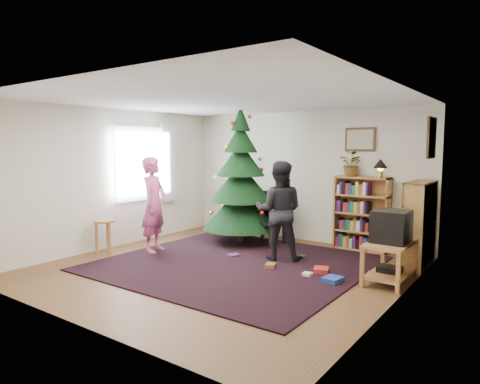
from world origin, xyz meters
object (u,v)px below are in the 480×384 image
Objects in this scene: stool at (104,228)px; person_by_chair at (279,211)px; christmas_tree at (241,187)px; armchair at (270,216)px; crt_tv at (391,226)px; potted_plant at (352,164)px; picture_right at (432,138)px; tv_stand at (390,258)px; person_standing at (154,205)px; table_lamp at (380,165)px; bookshelf_right at (420,223)px; bookshelf_back at (362,213)px; picture_back at (360,139)px.

stool is 2.96m from person_by_chair.
christmas_tree is 2.61× the size of armchair.
crt_tv is 1.09× the size of potted_plant.
picture_right is at bearing 74.94° from crt_tv.
person_by_chair reaches higher than crt_tv.
armchair is (-2.52, 0.99, 0.20)m from tv_stand.
table_lamp is at bearing -75.42° from person_standing.
person_standing is at bearing 113.47° from bookshelf_right.
potted_plant is (-0.20, 0.00, 0.86)m from bookshelf_back.
picture_back is 0.21× the size of christmas_tree.
picture_back is 1.12× the size of crt_tv.
picture_back reaches higher than potted_plant.
crt_tv is at bearing -14.31° from christmas_tree.
christmas_tree is (-1.95, -0.91, -0.88)m from picture_back.
bookshelf_back is 1.66m from armchair.
person_standing is at bearing -119.64° from christmas_tree.
bookshelf_back is 0.81× the size of person_by_chair.
crt_tv is 0.31× the size of person_by_chair.
crt_tv is 1.84m from table_lamp.
tv_stand is 0.58× the size of person_by_chair.
potted_plant reaches higher than bookshelf_right.
picture_back is 0.34× the size of person_by_chair.
picture_right is 5.36m from stool.
picture_back is at bearing 122.44° from tv_stand.
crt_tv is at bearing -21.32° from armchair.
picture_back reaches higher than person_standing.
armchair is 1.16m from person_by_chair.
bookshelf_right is at bearing 1.60° from armchair.
picture_back reaches higher than person_by_chair.
picture_back reaches higher than crt_tv.
armchair reaches higher than stool.
picture_back is 0.92× the size of stool.
picture_back is 4.70m from stool.
person_standing is (-2.88, -2.21, 0.16)m from bookshelf_back.
person_standing reaches higher than table_lamp.
table_lamp is (3.72, 2.85, 1.05)m from stool.
bookshelf_right is 1.40× the size of tv_stand.
stool is 4.80m from table_lamp.
picture_right reaches higher than person_standing.
tv_stand is 4.57m from stool.
person_standing is at bearing -145.21° from table_lamp.
christmas_tree is 5.75× the size of potted_plant.
picture_back is 0.59× the size of tv_stand.
bookshelf_back and bookshelf_right have the same top height.
bookshelf_back is at bearing 19.83° from armchair.
picture_right is 1.01× the size of stool.
bookshelf_right is (1.08, -0.49, 0.00)m from bookshelf_back.
christmas_tree reaches higher than potted_plant.
picture_right is 2.50m from person_by_chair.
person_standing is at bearing -140.51° from potted_plant.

